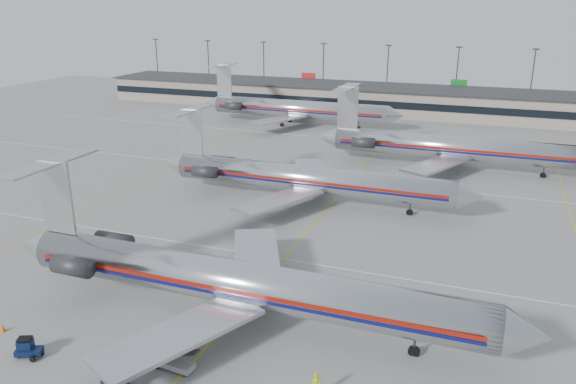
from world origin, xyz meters
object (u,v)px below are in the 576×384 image
at_px(jet_foreground, 234,281).
at_px(jet_second_row, 303,178).
at_px(tug_center, 115,383).
at_px(belt_loader, 174,362).

bearing_deg(jet_foreground, jet_second_row, 97.89).
height_order(jet_foreground, tug_center, jet_foreground).
xyz_separation_m(tug_center, belt_loader, (2.40, 3.84, -0.29)).
bearing_deg(tug_center, jet_second_row, 106.92).
height_order(jet_foreground, jet_second_row, jet_foreground).
bearing_deg(tug_center, jet_foreground, 89.03).
bearing_deg(jet_foreground, tug_center, -107.04).
distance_m(jet_foreground, belt_loader, 8.56).
distance_m(tug_center, belt_loader, 4.54).
height_order(tug_center, belt_loader, belt_loader).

